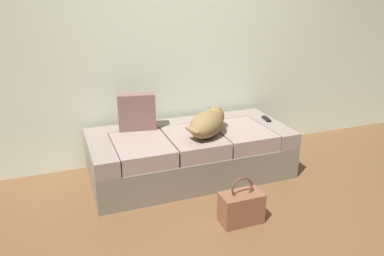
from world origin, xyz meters
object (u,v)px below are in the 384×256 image
handbag (241,207)px  dog_tan (208,123)px  couch (190,153)px  throw_pillow (137,112)px  tv_remote (266,119)px

handbag → dog_tan: bearing=87.0°
couch → throw_pillow: bearing=153.1°
throw_pillow → dog_tan: bearing=-31.4°
couch → tv_remote: 0.87m
tv_remote → handbag: (-0.75, -0.91, -0.33)m
couch → tv_remote: tv_remote is taller
dog_tan → handbag: dog_tan is taller
tv_remote → handbag: 1.22m
couch → dog_tan: bearing=-43.9°
throw_pillow → handbag: size_ratio=0.90×
couch → dog_tan: 0.38m
dog_tan → handbag: 0.87m
dog_tan → throw_pillow: 0.67m
dog_tan → tv_remote: dog_tan is taller
handbag → couch: bearing=95.7°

